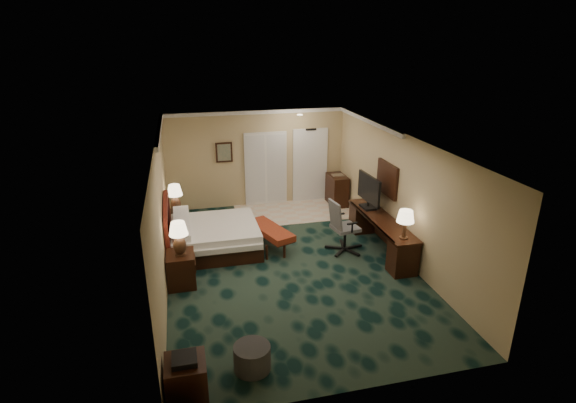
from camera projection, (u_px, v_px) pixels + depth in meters
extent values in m
cube|color=black|center=(288.00, 264.00, 9.61)|extent=(5.00, 7.50, 0.00)
cube|color=white|center=(288.00, 140.00, 8.66)|extent=(5.00, 7.50, 0.00)
cube|color=tan|center=(257.00, 159.00, 12.55)|extent=(5.00, 0.00, 2.70)
cube|color=tan|center=(357.00, 308.00, 5.72)|extent=(5.00, 0.00, 2.70)
cube|color=tan|center=(161.00, 216.00, 8.59)|extent=(0.00, 7.50, 2.70)
cube|color=tan|center=(400.00, 196.00, 9.69)|extent=(0.00, 7.50, 2.70)
cube|color=beige|center=(295.00, 211.00, 12.45)|extent=(3.20, 1.70, 0.01)
cube|color=silver|center=(310.00, 166.00, 12.97)|extent=(1.02, 0.06, 2.18)
cube|color=silver|center=(266.00, 169.00, 12.68)|extent=(1.20, 0.06, 2.10)
cube|color=#4B6454|center=(224.00, 152.00, 12.23)|extent=(0.45, 0.06, 0.55)
cube|color=white|center=(387.00, 179.00, 10.15)|extent=(0.05, 0.95, 0.75)
cube|color=silver|center=(215.00, 237.00, 10.18)|extent=(1.92, 1.78, 0.61)
cube|color=black|center=(181.00, 269.00, 8.73)|extent=(0.53, 0.61, 0.67)
cube|color=black|center=(178.00, 222.00, 11.07)|extent=(0.44, 0.50, 0.55)
cube|color=maroon|center=(270.00, 237.00, 10.33)|extent=(0.95, 1.50, 0.48)
cylinder|color=#2C2C2E|center=(252.00, 358.00, 6.55)|extent=(0.55, 0.55, 0.39)
cube|color=black|center=(186.00, 379.00, 6.00)|extent=(0.54, 0.54, 0.59)
cube|color=black|center=(380.00, 234.00, 10.12)|extent=(0.57, 2.67, 0.77)
cube|color=black|center=(369.00, 192.00, 10.46)|extent=(0.14, 1.04, 0.81)
cube|color=black|center=(337.00, 190.00, 12.86)|extent=(0.45, 0.82, 0.86)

